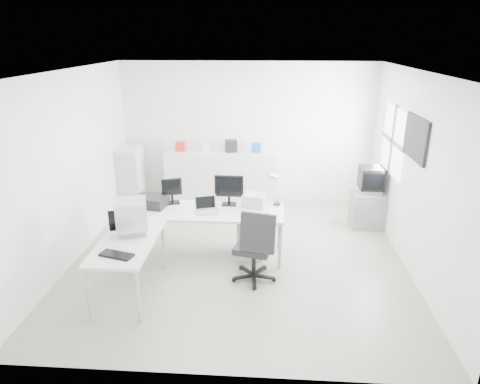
# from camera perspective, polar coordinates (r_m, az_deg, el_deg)

# --- Properties ---
(floor) EXTENTS (5.00, 5.00, 0.01)m
(floor) POSITION_cam_1_polar(r_m,az_deg,el_deg) (6.75, -0.12, -8.58)
(floor) COLOR #B8B2A5
(floor) RESTS_ON ground
(ceiling) EXTENTS (5.00, 5.00, 0.01)m
(ceiling) POSITION_cam_1_polar(r_m,az_deg,el_deg) (5.94, -0.13, 15.84)
(ceiling) COLOR white
(ceiling) RESTS_ON back_wall
(back_wall) EXTENTS (5.00, 0.02, 2.80)m
(back_wall) POSITION_cam_1_polar(r_m,az_deg,el_deg) (8.62, 1.04, 7.76)
(back_wall) COLOR white
(back_wall) RESTS_ON floor
(left_wall) EXTENTS (0.02, 5.00, 2.80)m
(left_wall) POSITION_cam_1_polar(r_m,az_deg,el_deg) (6.84, -21.53, 3.06)
(left_wall) COLOR white
(left_wall) RESTS_ON floor
(right_wall) EXTENTS (0.02, 5.00, 2.80)m
(right_wall) POSITION_cam_1_polar(r_m,az_deg,el_deg) (6.54, 22.33, 2.19)
(right_wall) COLOR white
(right_wall) RESTS_ON floor
(window) EXTENTS (0.02, 1.20, 1.10)m
(window) POSITION_cam_1_polar(r_m,az_deg,el_deg) (7.59, 19.70, 6.42)
(window) COLOR white
(window) RESTS_ON right_wall
(wall_picture) EXTENTS (0.04, 0.90, 0.60)m
(wall_picture) POSITION_cam_1_polar(r_m,az_deg,el_deg) (6.50, 22.39, 6.67)
(wall_picture) COLOR black
(wall_picture) RESTS_ON right_wall
(main_desk) EXTENTS (2.40, 0.80, 0.75)m
(main_desk) POSITION_cam_1_polar(r_m,az_deg,el_deg) (6.68, -4.63, -5.40)
(main_desk) COLOR silver
(main_desk) RESTS_ON floor
(side_desk) EXTENTS (0.70, 1.40, 0.75)m
(side_desk) POSITION_cam_1_polar(r_m,az_deg,el_deg) (5.92, -14.48, -9.59)
(side_desk) COLOR silver
(side_desk) RESTS_ON floor
(drawer_pedestal) EXTENTS (0.40, 0.50, 0.60)m
(drawer_pedestal) POSITION_cam_1_polar(r_m,az_deg,el_deg) (6.69, 1.42, -5.99)
(drawer_pedestal) COLOR silver
(drawer_pedestal) RESTS_ON floor
(inkjet_printer) EXTENTS (0.53, 0.45, 0.17)m
(inkjet_printer) POSITION_cam_1_polar(r_m,az_deg,el_deg) (6.76, -11.77, -1.22)
(inkjet_printer) COLOR black
(inkjet_printer) RESTS_ON main_desk
(lcd_monitor_small) EXTENTS (0.35, 0.27, 0.39)m
(lcd_monitor_small) POSITION_cam_1_polar(r_m,az_deg,el_deg) (6.78, -9.07, 0.06)
(lcd_monitor_small) COLOR black
(lcd_monitor_small) RESTS_ON main_desk
(lcd_monitor_large) EXTENTS (0.45, 0.19, 0.47)m
(lcd_monitor_large) POSITION_cam_1_polar(r_m,az_deg,el_deg) (6.63, -1.48, 0.17)
(lcd_monitor_large) COLOR black
(lcd_monitor_large) RESTS_ON main_desk
(laptop) EXTENTS (0.44, 0.45, 0.23)m
(laptop) POSITION_cam_1_polar(r_m,az_deg,el_deg) (6.38, -4.44, -1.82)
(laptop) COLOR #B7B7BA
(laptop) RESTS_ON main_desk
(white_keyboard) EXTENTS (0.40, 0.14, 0.02)m
(white_keyboard) POSITION_cam_1_polar(r_m,az_deg,el_deg) (6.32, 0.92, -3.03)
(white_keyboard) COLOR silver
(white_keyboard) RESTS_ON main_desk
(white_mouse) EXTENTS (0.06, 0.06, 0.06)m
(white_mouse) POSITION_cam_1_polar(r_m,az_deg,el_deg) (6.35, 3.65, -2.75)
(white_mouse) COLOR silver
(white_mouse) RESTS_ON main_desk
(laser_printer) EXTENTS (0.40, 0.36, 0.20)m
(laser_printer) POSITION_cam_1_polar(r_m,az_deg,el_deg) (6.63, 1.96, -1.09)
(laser_printer) COLOR #A4A4A4
(laser_printer) RESTS_ON main_desk
(desk_lamp) EXTENTS (0.16, 0.16, 0.42)m
(desk_lamp) POSITION_cam_1_polar(r_m,az_deg,el_deg) (6.66, 5.00, 0.00)
(desk_lamp) COLOR silver
(desk_lamp) RESTS_ON main_desk
(crt_monitor) EXTENTS (0.48, 0.48, 0.44)m
(crt_monitor) POSITION_cam_1_polar(r_m,az_deg,el_deg) (5.87, -14.25, -3.33)
(crt_monitor) COLOR #B7B7BA
(crt_monitor) RESTS_ON side_desk
(black_keyboard) EXTENTS (0.44, 0.27, 0.03)m
(black_keyboard) POSITION_cam_1_polar(r_m,az_deg,el_deg) (5.40, -16.12, -8.06)
(black_keyboard) COLOR black
(black_keyboard) RESTS_ON side_desk
(office_chair) EXTENTS (0.76, 0.76, 1.10)m
(office_chair) POSITION_cam_1_polar(r_m,az_deg,el_deg) (5.93, 1.87, -6.91)
(office_chair) COLOR #27282C
(office_chair) RESTS_ON floor
(tv_cabinet) EXTENTS (0.59, 0.49, 0.65)m
(tv_cabinet) POSITION_cam_1_polar(r_m,az_deg,el_deg) (7.98, 16.67, -2.24)
(tv_cabinet) COLOR slate
(tv_cabinet) RESTS_ON floor
(crt_tv) EXTENTS (0.50, 0.48, 0.45)m
(crt_tv) POSITION_cam_1_polar(r_m,az_deg,el_deg) (7.80, 17.07, 1.50)
(crt_tv) COLOR black
(crt_tv) RESTS_ON tv_cabinet
(sideboard) EXTENTS (2.20, 0.55, 1.10)m
(sideboard) POSITION_cam_1_polar(r_m,az_deg,el_deg) (8.63, -2.49, 1.91)
(sideboard) COLOR silver
(sideboard) RESTS_ON floor
(clutter_box_a) EXTENTS (0.19, 0.17, 0.18)m
(clutter_box_a) POSITION_cam_1_polar(r_m,az_deg,el_deg) (8.58, -7.90, 6.06)
(clutter_box_a) COLOR red
(clutter_box_a) RESTS_ON sideboard
(clutter_box_b) EXTENTS (0.18, 0.16, 0.16)m
(clutter_box_b) POSITION_cam_1_polar(r_m,az_deg,el_deg) (8.50, -4.58, 5.97)
(clutter_box_b) COLOR silver
(clutter_box_b) RESTS_ON sideboard
(clutter_box_c) EXTENTS (0.26, 0.24, 0.22)m
(clutter_box_c) POSITION_cam_1_polar(r_m,az_deg,el_deg) (8.43, -1.20, 6.15)
(clutter_box_c) COLOR black
(clutter_box_c) RESTS_ON sideboard
(clutter_box_d) EXTENTS (0.18, 0.16, 0.17)m
(clutter_box_d) POSITION_cam_1_polar(r_m,az_deg,el_deg) (8.41, 2.22, 5.92)
(clutter_box_d) COLOR #1857AD
(clutter_box_d) RESTS_ON sideboard
(clutter_bottle) EXTENTS (0.07, 0.07, 0.22)m
(clutter_bottle) POSITION_cam_1_polar(r_m,az_deg,el_deg) (8.68, -9.81, 6.25)
(clutter_bottle) COLOR silver
(clutter_bottle) RESTS_ON sideboard
(filing_cabinet) EXTENTS (0.42, 0.51, 1.21)m
(filing_cabinet) POSITION_cam_1_polar(r_m,az_deg,el_deg) (8.74, -14.30, 1.90)
(filing_cabinet) COLOR silver
(filing_cabinet) RESTS_ON floor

